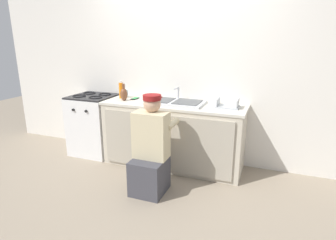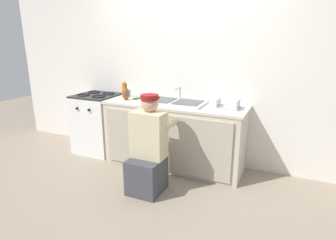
% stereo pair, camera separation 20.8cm
% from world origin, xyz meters
% --- Properties ---
extents(ground_plane, '(12.00, 12.00, 0.00)m').
position_xyz_m(ground_plane, '(0.00, 0.00, 0.00)').
color(ground_plane, gray).
extents(back_wall, '(6.00, 0.10, 2.50)m').
position_xyz_m(back_wall, '(0.00, 0.65, 1.25)').
color(back_wall, silver).
rests_on(back_wall, ground_plane).
extents(counter_cabinet, '(1.85, 0.62, 0.84)m').
position_xyz_m(counter_cabinet, '(0.00, 0.29, 0.42)').
color(counter_cabinet, beige).
rests_on(counter_cabinet, ground_plane).
extents(countertop, '(1.89, 0.62, 0.03)m').
position_xyz_m(countertop, '(0.00, 0.30, 0.85)').
color(countertop, beige).
rests_on(countertop, counter_cabinet).
extents(sink_double_basin, '(0.80, 0.44, 0.19)m').
position_xyz_m(sink_double_basin, '(0.00, 0.30, 0.89)').
color(sink_double_basin, silver).
rests_on(sink_double_basin, countertop).
extents(stove_range, '(0.61, 0.62, 0.90)m').
position_xyz_m(stove_range, '(-1.27, 0.30, 0.44)').
color(stove_range, white).
rests_on(stove_range, ground_plane).
extents(plumber_person, '(0.42, 0.61, 1.10)m').
position_xyz_m(plumber_person, '(-0.00, -0.44, 0.46)').
color(plumber_person, '#3F3F47').
rests_on(plumber_person, ground_plane).
extents(soap_bottle_orange, '(0.06, 0.06, 0.25)m').
position_xyz_m(soap_bottle_orange, '(-0.81, 0.35, 0.98)').
color(soap_bottle_orange, orange).
rests_on(soap_bottle_orange, countertop).
extents(dish_rack_tray, '(0.28, 0.22, 0.11)m').
position_xyz_m(dish_rack_tray, '(0.70, 0.32, 0.89)').
color(dish_rack_tray, '#B2B7BC').
rests_on(dish_rack_tray, countertop).
extents(water_glass, '(0.06, 0.06, 0.10)m').
position_xyz_m(water_glass, '(-0.80, 0.47, 0.92)').
color(water_glass, '#ADC6CC').
rests_on(water_glass, countertop).
extents(cell_phone, '(0.07, 0.14, 0.01)m').
position_xyz_m(cell_phone, '(-0.60, 0.37, 0.87)').
color(cell_phone, black).
rests_on(cell_phone, countertop).
extents(vase_decorative, '(0.10, 0.10, 0.23)m').
position_xyz_m(vase_decorative, '(-0.69, 0.22, 0.96)').
color(vase_decorative, brown).
rests_on(vase_decorative, countertop).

